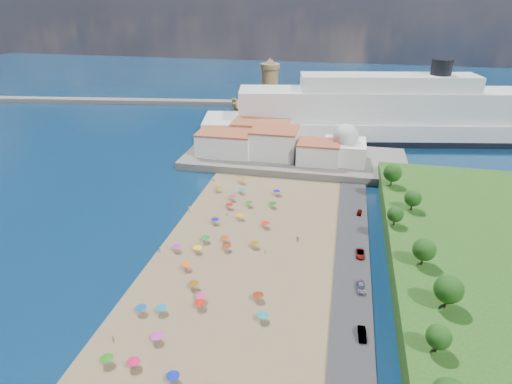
# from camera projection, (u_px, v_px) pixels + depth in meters

# --- Properties ---
(ground) EXTENTS (700.00, 700.00, 0.00)m
(ground) POSITION_uv_depth(u_px,v_px,m) (222.00, 257.00, 114.11)
(ground) COLOR #071938
(ground) RESTS_ON ground
(terrace) EXTENTS (90.00, 36.00, 3.00)m
(terrace) POSITION_uv_depth(u_px,v_px,m) (294.00, 159.00, 176.23)
(terrace) COLOR #59544C
(terrace) RESTS_ON ground
(jetty) EXTENTS (18.00, 70.00, 2.40)m
(jetty) POSITION_uv_depth(u_px,v_px,m) (259.00, 132.00, 211.42)
(jetty) COLOR #59544C
(jetty) RESTS_ON ground
(breakwater) EXTENTS (199.03, 34.77, 2.60)m
(breakwater) POSITION_uv_depth(u_px,v_px,m) (121.00, 101.00, 269.35)
(breakwater) COLOR #59544C
(breakwater) RESTS_ON ground
(waterfront_buildings) EXTENTS (57.00, 29.00, 11.00)m
(waterfront_buildings) POSITION_uv_depth(u_px,v_px,m) (263.00, 142.00, 176.50)
(waterfront_buildings) COLOR silver
(waterfront_buildings) RESTS_ON terrace
(domed_building) EXTENTS (16.00, 16.00, 15.00)m
(domed_building) POSITION_uv_depth(u_px,v_px,m) (345.00, 147.00, 167.57)
(domed_building) COLOR silver
(domed_building) RESTS_ON terrace
(fortress) EXTENTS (40.00, 40.00, 32.40)m
(fortress) POSITION_uv_depth(u_px,v_px,m) (270.00, 106.00, 235.63)
(fortress) COLOR #957D4A
(fortress) RESTS_ON ground
(cruise_ship) EXTENTS (171.42, 55.24, 37.11)m
(cruise_ship) POSITION_uv_depth(u_px,v_px,m) (384.00, 117.00, 199.42)
(cruise_ship) COLOR black
(cruise_ship) RESTS_ON ground
(beach_parasols) EXTENTS (32.11, 115.80, 2.20)m
(beach_parasols) POSITION_uv_depth(u_px,v_px,m) (202.00, 278.00, 102.08)
(beach_parasols) COLOR gray
(beach_parasols) RESTS_ON beach
(beachgoers) EXTENTS (37.70, 103.06, 1.85)m
(beachgoers) POSITION_uv_depth(u_px,v_px,m) (222.00, 247.00, 116.56)
(beachgoers) COLOR tan
(beachgoers) RESTS_ON beach
(parked_cars) EXTENTS (2.41, 57.89, 1.44)m
(parked_cars) POSITION_uv_depth(u_px,v_px,m) (361.00, 271.00, 106.03)
(parked_cars) COLOR gray
(parked_cars) RESTS_ON promenade
(hillside_trees) EXTENTS (12.55, 107.18, 7.60)m
(hillside_trees) POSITION_uv_depth(u_px,v_px,m) (422.00, 263.00, 94.03)
(hillside_trees) COLOR #382314
(hillside_trees) RESTS_ON hillside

